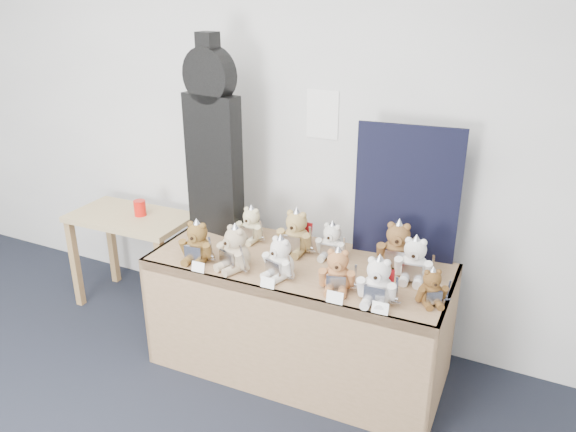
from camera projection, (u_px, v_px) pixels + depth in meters
The scene contains 21 objects.
room_shell at pixel (322, 115), 3.44m from camera, with size 6.00×6.00×6.00m.
display_table at pixel (294, 291), 3.25m from camera, with size 1.76×0.79×0.72m.
side_table at pixel (132, 231), 4.00m from camera, with size 0.87×0.50×0.71m.
guitar_case at pixel (213, 140), 3.44m from camera, with size 0.39×0.16×1.24m.
navy_board at pixel (407, 193), 3.17m from camera, with size 0.59×0.02×0.79m, color black.
red_cup at pixel (140, 208), 3.92m from camera, with size 0.08×0.08×0.11m, color red.
teddy_front_far_left at pixel (197, 243), 3.22m from camera, with size 0.23×0.19×0.28m.
teddy_front_left at pixel (235, 250), 3.13m from camera, with size 0.24×0.23×0.29m.
teddy_front_centre at pixel (280, 259), 3.05m from camera, with size 0.22×0.20×0.27m.
teddy_front_right at pixel (337, 272), 2.91m from camera, with size 0.22×0.20×0.27m.
teddy_front_far_right at pixel (378, 283), 2.79m from camera, with size 0.23×0.20×0.28m.
teddy_front_end at pixel (432, 288), 2.80m from camera, with size 0.18×0.17×0.21m.
teddy_back_left at pixel (251, 226), 3.49m from camera, with size 0.20×0.16×0.25m.
teddy_back_centre_left at pixel (296, 233), 3.33m from camera, with size 0.24×0.20×0.30m.
teddy_back_centre_right at pixel (332, 242), 3.26m from camera, with size 0.20×0.16×0.25m.
teddy_back_right at pixel (397, 247), 3.14m from camera, with size 0.26×0.22×0.31m.
teddy_back_end at pixel (414, 261), 3.01m from camera, with size 0.23×0.19×0.28m.
entry_card_a at pixel (198, 267), 3.12m from camera, with size 0.08×0.00×0.06m, color white.
entry_card_b at pixel (268, 283), 2.96m from camera, with size 0.08×0.00×0.06m, color white.
entry_card_c at pixel (335, 298), 2.81m from camera, with size 0.09×0.00×0.06m, color white.
entry_card_d at pixel (380, 308), 2.72m from camera, with size 0.08×0.00×0.06m, color white.
Camera 1 is at (1.95, -0.66, 2.21)m, focal length 35.00 mm.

